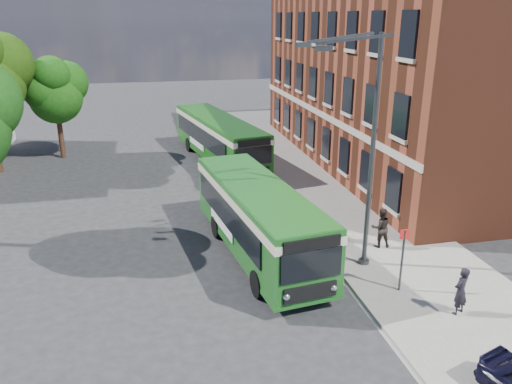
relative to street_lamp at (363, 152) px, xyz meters
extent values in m
plane|color=#252527|center=(-4.84, 2.00, -4.79)|extent=(120.00, 120.00, 0.00)
cube|color=gray|center=(2.16, 10.00, -4.72)|extent=(6.00, 48.00, 0.15)
cube|color=beige|center=(-0.89, 10.00, -4.79)|extent=(0.12, 48.00, 0.01)
cube|color=brown|center=(9.16, 14.00, 1.21)|extent=(12.00, 26.00, 12.00)
cube|color=beige|center=(3.12, 14.00, -1.19)|extent=(0.12, 26.00, 0.35)
cylinder|color=#35383A|center=(0.36, 0.00, -4.64)|extent=(0.44, 0.44, 0.30)
cylinder|color=#35383A|center=(0.36, 0.00, -0.29)|extent=(0.18, 0.18, 9.00)
cube|color=#35383A|center=(-0.87, -0.60, 4.01)|extent=(2.58, 0.46, 0.37)
cube|color=#35383A|center=(-0.87, 0.60, 4.01)|extent=(2.58, 0.46, 0.37)
cube|color=#35383A|center=(-2.11, -1.08, 3.76)|extent=(0.55, 0.22, 0.16)
cube|color=#35383A|center=(-2.11, 1.08, 3.76)|extent=(0.55, 0.22, 0.16)
cylinder|color=#35383A|center=(0.76, -2.20, -3.54)|extent=(0.08, 0.08, 2.50)
cube|color=red|center=(0.76, -2.20, -2.44)|extent=(0.35, 0.04, 0.35)
cube|color=#1C5D1E|center=(-3.54, 2.04, -3.02)|extent=(3.79, 10.25, 2.45)
cube|color=#1C5D1E|center=(-3.54, 2.04, -4.29)|extent=(3.83, 10.30, 0.14)
cube|color=black|center=(-4.85, 2.17, -2.89)|extent=(1.16, 8.15, 1.10)
cube|color=black|center=(-2.31, 2.50, -2.89)|extent=(1.16, 8.15, 1.10)
cube|color=beige|center=(-3.54, 2.04, -2.19)|extent=(3.86, 10.32, 0.32)
cube|color=#1C5D1E|center=(-3.54, 2.04, -1.83)|extent=(3.68, 10.14, 0.12)
cube|color=black|center=(-2.88, -2.96, -2.84)|extent=(2.14, 0.36, 1.05)
cube|color=black|center=(-2.88, -2.97, -2.09)|extent=(1.99, 0.34, 0.38)
cube|color=black|center=(-2.88, -2.97, -3.84)|extent=(1.89, 0.33, 0.55)
sphere|color=silver|center=(-3.72, -3.06, -3.84)|extent=(0.26, 0.26, 0.26)
sphere|color=silver|center=(-2.04, -2.83, -3.84)|extent=(0.26, 0.26, 0.26)
cube|color=black|center=(-4.20, 7.03, -2.79)|extent=(1.99, 0.34, 0.90)
cube|color=white|center=(-4.95, 2.86, -3.64)|extent=(0.46, 3.18, 0.45)
cylinder|color=black|center=(-4.28, -1.29, -4.29)|extent=(0.41, 1.03, 1.00)
cylinder|color=black|center=(-1.96, -0.99, -4.29)|extent=(0.41, 1.03, 1.00)
cylinder|color=black|center=(-4.99, 4.07, -4.29)|extent=(0.41, 1.03, 1.00)
cylinder|color=black|center=(-2.67, 4.38, -4.29)|extent=(0.41, 1.03, 1.00)
cube|color=#175A14|center=(-3.05, 16.52, -3.02)|extent=(4.79, 12.65, 2.45)
cube|color=#175A14|center=(-3.05, 16.52, -4.29)|extent=(4.83, 12.69, 0.14)
cube|color=black|center=(-4.37, 16.58, -2.89)|extent=(2.07, 10.42, 1.10)
cube|color=black|center=(-1.85, 17.06, -2.89)|extent=(2.07, 10.42, 1.10)
cube|color=#EEE6C3|center=(-3.05, 16.52, -2.19)|extent=(4.86, 12.72, 0.32)
cube|color=#175A14|center=(-3.05, 16.52, -1.83)|extent=(4.67, 12.53, 0.12)
cube|color=black|center=(-1.88, 10.41, -2.84)|extent=(2.13, 0.48, 1.05)
cube|color=black|center=(-1.88, 10.40, -2.09)|extent=(1.98, 0.45, 0.38)
cube|color=black|center=(-1.88, 10.40, -3.84)|extent=(1.88, 0.44, 0.55)
sphere|color=silver|center=(-2.72, 10.26, -3.84)|extent=(0.26, 0.26, 0.26)
sphere|color=silver|center=(-1.05, 10.58, -3.84)|extent=(0.26, 0.26, 0.26)
cube|color=black|center=(-4.23, 22.64, -2.79)|extent=(1.98, 0.45, 0.90)
cube|color=white|center=(-4.51, 17.26, -3.64)|extent=(0.64, 3.15, 0.45)
cylinder|color=black|center=(-3.38, 11.98, -4.29)|extent=(0.46, 1.03, 1.00)
cylinder|color=black|center=(-1.08, 12.42, -4.29)|extent=(0.46, 1.03, 1.00)
cylinder|color=black|center=(-4.84, 19.64, -4.29)|extent=(0.46, 1.03, 1.00)
cylinder|color=black|center=(-2.55, 20.08, -4.29)|extent=(0.46, 1.03, 1.00)
imported|color=black|center=(1.96, -4.00, -3.80)|extent=(0.73, 0.62, 1.68)
imported|color=black|center=(1.66, 1.30, -3.77)|extent=(0.92, 0.75, 1.75)
sphere|color=#1F3D0B|center=(-16.34, 17.72, 1.89)|extent=(3.92, 3.92, 3.92)
cylinder|color=#361F13|center=(-13.74, 19.80, -3.28)|extent=(0.36, 0.36, 3.02)
sphere|color=#16460E|center=(-13.74, 19.80, -0.53)|extent=(3.57, 3.57, 3.57)
sphere|color=#16460E|center=(-13.06, 20.35, 0.36)|extent=(3.02, 3.02, 3.02)
sphere|color=#16460E|center=(-14.36, 19.32, 0.02)|extent=(2.75, 2.75, 2.75)
sphere|color=#16460E|center=(-13.74, 19.11, 1.05)|extent=(2.47, 2.47, 2.47)
camera|label=1|loc=(-7.68, -16.57, 4.74)|focal=35.00mm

